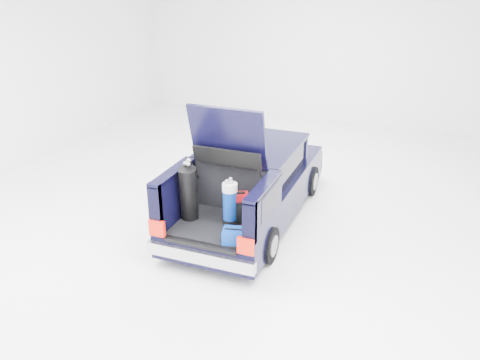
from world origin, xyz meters
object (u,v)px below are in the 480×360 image
at_px(car, 252,183).
at_px(blue_golf_bag, 230,204).
at_px(red_suitcase, 238,208).
at_px(blue_duffel, 237,236).
at_px(black_golf_bag, 189,193).

height_order(car, blue_golf_bag, car).
bearing_deg(blue_golf_bag, car, 104.76).
bearing_deg(red_suitcase, blue_duffel, -94.74).
bearing_deg(black_golf_bag, red_suitcase, -8.12).
height_order(red_suitcase, black_golf_bag, black_golf_bag).
bearing_deg(red_suitcase, car, 76.51).
relative_size(red_suitcase, blue_golf_bag, 0.67).
distance_m(car, blue_golf_bag, 1.55).
relative_size(car, blue_duffel, 9.46).
bearing_deg(blue_duffel, car, 90.03).
height_order(red_suitcase, blue_duffel, red_suitcase).
xyz_separation_m(red_suitcase, blue_duffel, (0.22, -0.60, -0.15)).
relative_size(blue_golf_bag, blue_duffel, 1.65).
distance_m(car, black_golf_bag, 1.73).
bearing_deg(blue_duffel, red_suitcase, 96.11).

